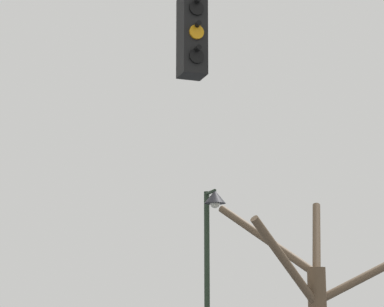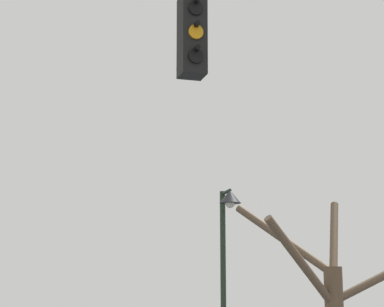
% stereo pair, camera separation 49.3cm
% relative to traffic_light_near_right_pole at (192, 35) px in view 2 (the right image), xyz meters
% --- Properties ---
extents(traffic_light_near_right_pole, '(0.34, 0.46, 1.65)m').
position_rel_traffic_light_near_right_pole_xyz_m(traffic_light_near_right_pole, '(0.00, 0.00, 0.00)').
color(traffic_light_near_right_pole, black).
extents(street_lamp, '(0.46, 0.80, 4.72)m').
position_rel_traffic_light_near_right_pole_xyz_m(street_lamp, '(2.51, 6.03, -2.33)').
color(street_lamp, '#233323').
rests_on(street_lamp, ground_plane).
extents(bare_tree, '(4.47, 2.89, 4.58)m').
position_rel_traffic_light_near_right_pole_xyz_m(bare_tree, '(4.53, 5.20, -3.53)').
color(bare_tree, brown).
rests_on(bare_tree, ground_plane).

